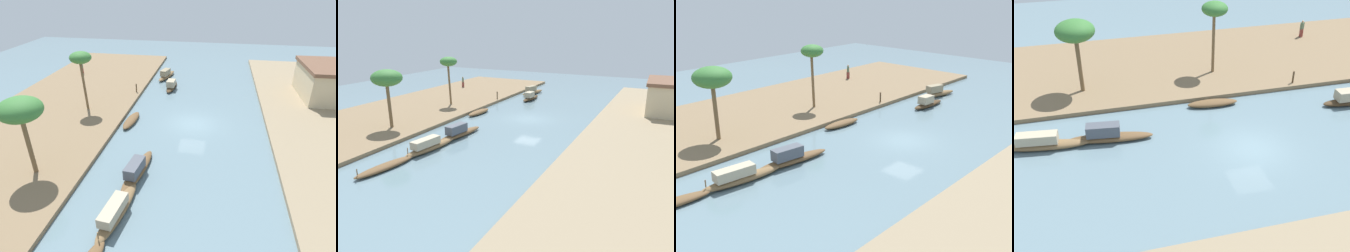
# 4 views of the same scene
# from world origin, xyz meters

# --- Properties ---
(river_water) EXTENTS (73.52, 73.52, 0.00)m
(river_water) POSITION_xyz_m (0.00, 0.00, 0.00)
(river_water) COLOR slate
(river_water) RESTS_ON ground
(riverbank_left) EXTENTS (46.45, 13.79, 0.32)m
(riverbank_left) POSITION_xyz_m (0.00, -13.53, 0.16)
(riverbank_left) COLOR #846B4C
(riverbank_left) RESTS_ON ground
(sampan_foreground) EXTENTS (3.74, 1.19, 0.45)m
(sampan_foreground) POSITION_xyz_m (0.75, -5.76, 0.23)
(sampan_foreground) COLOR brown
(sampan_foreground) RESTS_ON river_water
(sampan_with_tall_canopy) EXTENTS (4.24, 1.13, 1.16)m
(sampan_with_tall_canopy) POSITION_xyz_m (-8.92, -3.50, 0.42)
(sampan_with_tall_canopy) COLOR #47331E
(sampan_with_tall_canopy) RESTS_ON river_water
(sampan_downstream_large) EXTENTS (5.27, 1.51, 1.10)m
(sampan_downstream_large) POSITION_xyz_m (12.53, -3.20, 0.43)
(sampan_downstream_large) COLOR brown
(sampan_downstream_large) RESTS_ON river_water
(sampan_open_hull) EXTENTS (5.44, 1.57, 1.21)m
(sampan_open_hull) POSITION_xyz_m (8.56, -3.09, 0.45)
(sampan_open_hull) COLOR brown
(sampan_open_hull) RESTS_ON river_water
(person_on_near_bank) EXTENTS (0.52, 0.52, 1.65)m
(person_on_near_bank) POSITION_xyz_m (-11.89, -16.36, 1.05)
(person_on_near_bank) COLOR brown
(person_on_near_bank) RESTS_ON riverbank_left
(mooring_post) EXTENTS (0.14, 0.14, 0.97)m
(mooring_post) POSITION_xyz_m (-6.33, -7.18, 0.81)
(mooring_post) COLOR #4C3823
(mooring_post) RESTS_ON riverbank_left
(palm_tree_left_near) EXTENTS (2.05, 2.05, 5.78)m
(palm_tree_left_near) POSITION_xyz_m (-0.87, -10.84, 5.38)
(palm_tree_left_near) COLOR brown
(palm_tree_left_near) RESTS_ON riverbank_left
(palm_tree_left_far) EXTENTS (2.83, 2.83, 5.47)m
(palm_tree_left_far) POSITION_xyz_m (9.75, -10.00, 4.93)
(palm_tree_left_far) COLOR brown
(palm_tree_left_far) RESTS_ON riverbank_left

